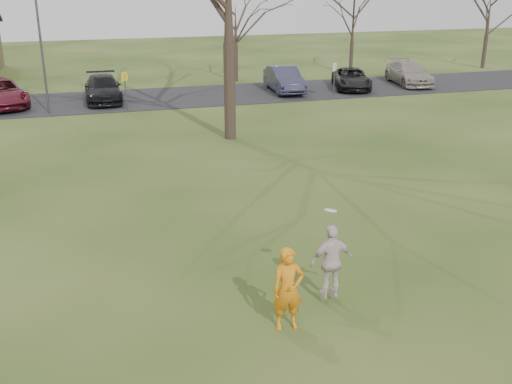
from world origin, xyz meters
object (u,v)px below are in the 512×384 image
player_defender (288,289)px  car_5 (284,79)px  car_7 (409,73)px  car_6 (351,79)px  car_3 (103,88)px  lamp_post (40,37)px  catching_play (332,261)px

player_defender → car_5: (8.41, 24.98, -0.11)m
car_5 → car_7: car_5 is taller
player_defender → car_6: player_defender is taller
car_5 → car_7: size_ratio=0.94×
car_3 → car_5: (10.93, -0.21, 0.05)m
car_5 → lamp_post: bearing=-167.7°
player_defender → catching_play: catching_play is taller
catching_play → lamp_post: lamp_post is taller
catching_play → car_5: bearing=73.6°
car_5 → lamp_post: size_ratio=0.74×
car_7 → lamp_post: lamp_post is taller
car_3 → car_7: size_ratio=1.00×
player_defender → catching_play: size_ratio=0.87×
player_defender → lamp_post: (-5.46, 22.71, 3.06)m
car_3 → car_5: size_ratio=1.06×
car_5 → catching_play: size_ratio=2.22×
car_3 → catching_play: bearing=-80.9°
car_5 → car_6: car_5 is taller
car_5 → catching_play: bearing=-103.4°
car_3 → car_5: bearing=-0.8°
car_3 → car_6: bearing=-1.4°
car_3 → car_5: 10.93m
player_defender → car_6: (12.84, 24.74, -0.23)m
player_defender → car_5: bearing=74.9°
player_defender → car_6: bearing=66.1°
car_5 → car_7: bearing=4.4°
car_7 → lamp_post: 22.99m
car_5 → lamp_post: lamp_post is taller
lamp_post → car_7: bearing=6.3°
player_defender → car_3: bearing=99.3°
car_6 → lamp_post: (-18.30, -2.03, 3.29)m
car_3 → car_7: car_3 is taller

